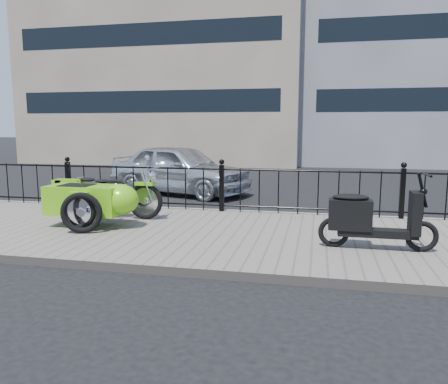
% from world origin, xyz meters
% --- Properties ---
extents(ground, '(120.00, 120.00, 0.00)m').
position_xyz_m(ground, '(0.00, 0.00, 0.00)').
color(ground, black).
rests_on(ground, ground).
extents(sidewalk, '(30.00, 3.80, 0.12)m').
position_xyz_m(sidewalk, '(0.00, -0.50, 0.06)').
color(sidewalk, slate).
rests_on(sidewalk, ground).
extents(curb, '(30.00, 0.10, 0.12)m').
position_xyz_m(curb, '(0.00, 1.44, 0.06)').
color(curb, gray).
rests_on(curb, ground).
extents(iron_fence, '(14.11, 0.11, 1.08)m').
position_xyz_m(iron_fence, '(0.00, 1.30, 0.59)').
color(iron_fence, black).
rests_on(iron_fence, sidewalk).
extents(building_tan, '(14.00, 8.01, 12.00)m').
position_xyz_m(building_tan, '(-6.00, 15.99, 6.00)').
color(building_tan, tan).
rests_on(building_tan, ground).
extents(building_grey, '(12.00, 8.01, 15.00)m').
position_xyz_m(building_grey, '(7.00, 16.99, 7.50)').
color(building_grey, gray).
rests_on(building_grey, ground).
extents(motorcycle_sidecar, '(2.28, 1.48, 0.98)m').
position_xyz_m(motorcycle_sidecar, '(-1.85, -0.41, 0.59)').
color(motorcycle_sidecar, black).
rests_on(motorcycle_sidecar, sidewalk).
extents(scooter, '(1.64, 0.48, 1.11)m').
position_xyz_m(scooter, '(2.66, -1.01, 0.55)').
color(scooter, black).
rests_on(scooter, sidewalk).
extents(spare_tire, '(0.69, 0.27, 0.68)m').
position_xyz_m(spare_tire, '(-1.82, -1.06, 0.46)').
color(spare_tire, black).
rests_on(spare_tire, sidewalk).
extents(sedan_car, '(4.36, 2.83, 1.38)m').
position_xyz_m(sedan_car, '(-1.82, 4.09, 0.69)').
color(sedan_car, silver).
rests_on(sedan_car, ground).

